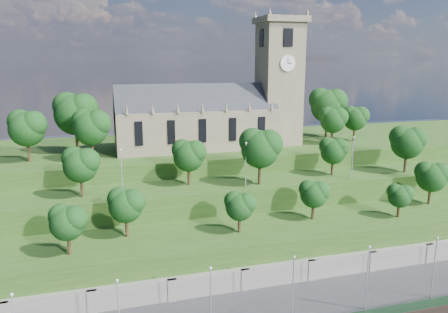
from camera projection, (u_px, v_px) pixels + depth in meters
name	position (u px, v px, depth m)	size (l,w,h in m)	color
promenade	(294.00, 311.00, 56.41)	(160.00, 12.00, 2.00)	#2D2D30
retaining_wall	(277.00, 279.00, 61.69)	(160.00, 2.10, 5.00)	slate
embankment_lower	(262.00, 251.00, 67.01)	(160.00, 12.00, 8.00)	#254617
embankment_upper	(240.00, 215.00, 76.89)	(160.00, 10.00, 12.00)	#254617
hilltop	(210.00, 176.00, 96.26)	(160.00, 32.00, 15.00)	#254617
church	(218.00, 110.00, 89.41)	(38.60, 12.35, 27.60)	#6E634D
trees_lower	(273.00, 196.00, 65.99)	(64.77, 8.81, 7.61)	#312313
trees_upper	(269.00, 149.00, 74.55)	(64.14, 8.83, 9.61)	#312313
trees_hilltop	(197.00, 114.00, 88.00)	(72.94, 16.94, 11.72)	#312313
lamp_posts_promenade	(293.00, 285.00, 51.29)	(60.36, 0.36, 8.65)	#B2B2B7
lamp_posts_upper	(246.00, 161.00, 71.79)	(40.36, 0.36, 7.64)	#B2B2B7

